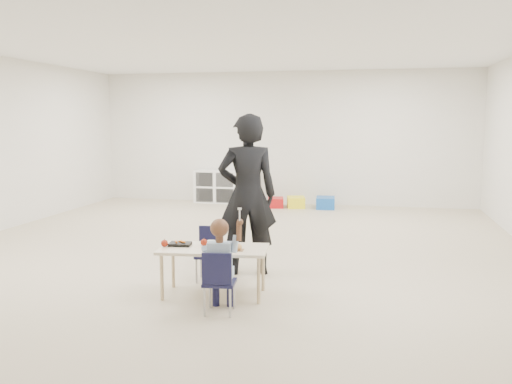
% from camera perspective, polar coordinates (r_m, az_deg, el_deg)
% --- Properties ---
extents(room, '(9.00, 9.02, 2.80)m').
position_cam_1_polar(room, '(7.18, -2.87, 4.55)').
color(room, beige).
rests_on(room, ground).
extents(table, '(1.13, 0.65, 0.50)m').
position_cam_1_polar(table, '(5.58, -4.46, -8.29)').
color(table, '#F4E1C3').
rests_on(table, ground).
extents(chair_near, '(0.31, 0.30, 0.60)m').
position_cam_1_polar(chair_near, '(5.08, -3.86, -9.37)').
color(chair_near, '#111133').
rests_on(chair_near, ground).
extents(chair_far, '(0.31, 0.30, 0.60)m').
position_cam_1_polar(chair_far, '(6.06, -4.97, -6.57)').
color(chair_far, '#111133').
rests_on(chair_far, ground).
extents(child, '(0.43, 0.43, 0.94)m').
position_cam_1_polar(child, '(5.03, -3.88, -7.49)').
color(child, '#BCDCFF').
rests_on(child, chair_near).
extents(lunch_tray_near, '(0.23, 0.18, 0.03)m').
position_cam_1_polar(lunch_tray_near, '(5.53, -3.27, -5.66)').
color(lunch_tray_near, black).
rests_on(lunch_tray_near, table).
extents(lunch_tray_far, '(0.23, 0.18, 0.03)m').
position_cam_1_polar(lunch_tray_far, '(5.64, -8.01, -5.45)').
color(lunch_tray_far, black).
rests_on(lunch_tray_far, table).
extents(milk_carton, '(0.08, 0.08, 0.10)m').
position_cam_1_polar(milk_carton, '(5.38, -4.74, -5.67)').
color(milk_carton, white).
rests_on(milk_carton, table).
extents(bread_roll, '(0.09, 0.09, 0.07)m').
position_cam_1_polar(bread_roll, '(5.38, -1.96, -5.80)').
color(bread_roll, tan).
rests_on(bread_roll, table).
extents(apple_near, '(0.07, 0.07, 0.07)m').
position_cam_1_polar(apple_near, '(5.59, -5.50, -5.30)').
color(apple_near, maroon).
rests_on(apple_near, table).
extents(apple_far, '(0.07, 0.07, 0.07)m').
position_cam_1_polar(apple_far, '(5.61, -9.61, -5.35)').
color(apple_far, maroon).
rests_on(apple_far, table).
extents(cubby_shelf, '(1.40, 0.40, 0.70)m').
position_cam_1_polar(cubby_shelf, '(11.71, -3.07, 0.55)').
color(cubby_shelf, white).
rests_on(cubby_shelf, ground).
extents(adult, '(0.78, 0.63, 1.85)m').
position_cam_1_polar(adult, '(6.22, -0.91, -0.30)').
color(adult, black).
rests_on(adult, ground).
extents(bin_red, '(0.38, 0.45, 0.20)m').
position_cam_1_polar(bin_red, '(11.14, 2.08, -1.11)').
color(bin_red, '#B11114').
rests_on(bin_red, ground).
extents(bin_yellow, '(0.43, 0.51, 0.22)m').
position_cam_1_polar(bin_yellow, '(11.14, 4.22, -1.07)').
color(bin_yellow, yellow).
rests_on(bin_yellow, ground).
extents(bin_blue, '(0.40, 0.50, 0.23)m').
position_cam_1_polar(bin_blue, '(11.07, 7.32, -1.13)').
color(bin_blue, '#1858B4').
rests_on(bin_blue, ground).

